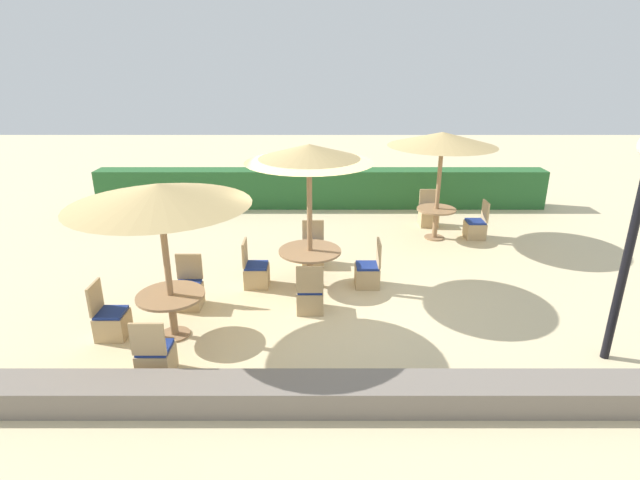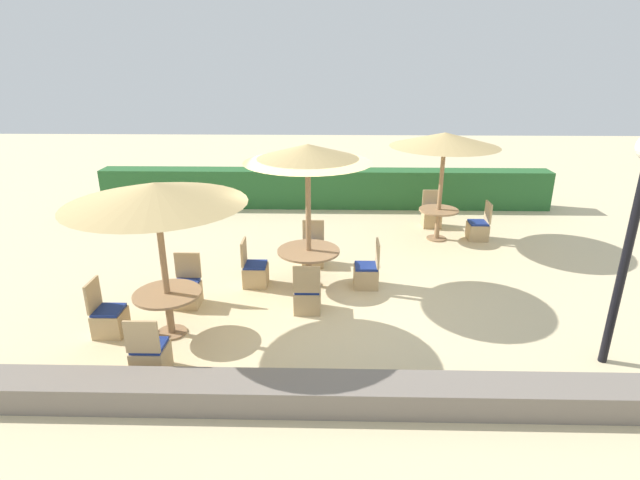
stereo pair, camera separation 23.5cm
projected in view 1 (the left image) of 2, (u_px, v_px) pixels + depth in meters
The scene contains 19 objects.
ground_plane at pixel (320, 296), 9.28m from camera, with size 40.00×40.00×0.00m, color beige.
hedge_row at pixel (320, 188), 14.62m from camera, with size 13.00×0.70×1.11m, color #28602D.
stone_border at pixel (321, 394), 6.32m from camera, with size 10.00×0.56×0.37m, color slate.
lamp_post at pixel (638, 205), 6.61m from camera, with size 0.36×0.36×3.32m.
parasol_front_left at pixel (158, 195), 7.19m from camera, with size 2.67×2.67×2.49m.
round_table_front_left at pixel (170, 303), 7.80m from camera, with size 1.06×1.06×0.73m.
patio_chair_front_left_west at pixel (110, 322), 7.87m from camera, with size 0.46×0.46×0.93m.
patio_chair_front_left_north at pixel (188, 293), 8.83m from camera, with size 0.46×0.46×0.93m.
patio_chair_front_left_south at pixel (155, 359), 6.92m from camera, with size 0.46×0.46×0.93m.
parasol_center at pixel (308, 154), 8.83m from camera, with size 2.32×2.32×2.75m.
round_table_center at pixel (309, 257), 9.51m from camera, with size 1.19×1.19×0.74m.
patio_chair_center_south at pixel (309, 297), 8.67m from camera, with size 0.46×0.46×0.93m.
patio_chair_center_east at pixel (367, 273), 9.62m from camera, with size 0.46×0.46×0.93m.
patio_chair_center_west at pixel (255, 273), 9.63m from camera, with size 0.46×0.46×0.93m.
patio_chair_center_north at pixel (312, 253), 10.63m from camera, with size 0.46×0.46×0.93m.
parasol_back_right at pixel (441, 140), 11.42m from camera, with size 2.51×2.51×2.58m.
round_table_back_right at pixel (435, 216), 12.06m from camera, with size 0.94×0.94×0.76m.
patio_chair_back_right_north at pixel (427, 216), 13.07m from camera, with size 0.46×0.46×0.93m.
patio_chair_back_right_east at pixel (474, 228), 12.18m from camera, with size 0.46×0.46×0.93m.
Camera 1 is at (-0.02, -8.33, 4.22)m, focal length 28.00 mm.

